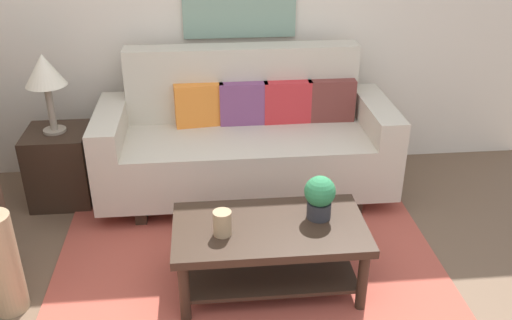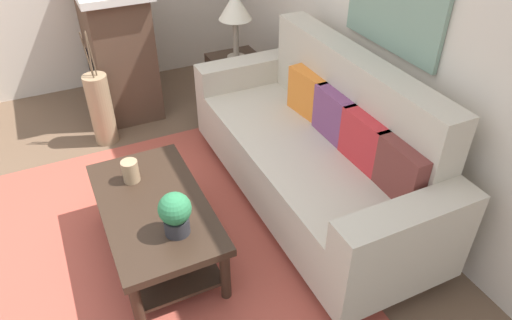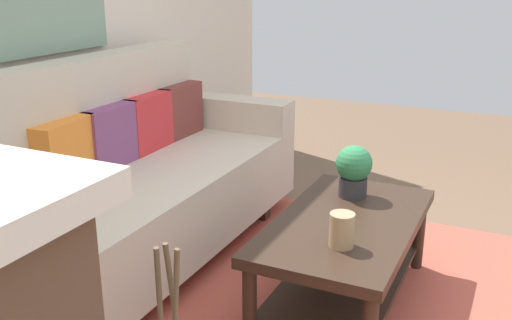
{
  "view_description": "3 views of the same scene",
  "coord_description": "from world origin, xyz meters",
  "px_view_note": "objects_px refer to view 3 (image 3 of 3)",
  "views": [
    {
      "loc": [
        -0.23,
        -2.13,
        2.19
      ],
      "look_at": [
        0.09,
        1.17,
        0.51
      ],
      "focal_mm": 39.17,
      "sensor_mm": 36.0,
      "label": 1
    },
    {
      "loc": [
        2.26,
        0.15,
        2.28
      ],
      "look_at": [
        0.24,
        1.11,
        0.64
      ],
      "focal_mm": 33.06,
      "sensor_mm": 36.0,
      "label": 2
    },
    {
      "loc": [
        -2.26,
        -0.17,
        1.5
      ],
      "look_at": [
        0.22,
        1.01,
        0.61
      ],
      "focal_mm": 40.87,
      "sensor_mm": 36.0,
      "label": 3
    }
  ],
  "objects_px": {
    "throw_pillow_maroon": "(179,110)",
    "couch": "(133,185)",
    "throw_pillow_plum": "(110,136)",
    "potted_plant_tabletop": "(354,169)",
    "throw_pillow_orange": "(65,153)",
    "coffee_table": "(345,243)",
    "throw_pillow_crimson": "(148,122)",
    "tabletop_vase": "(342,230)"
  },
  "relations": [
    {
      "from": "throw_pillow_maroon",
      "to": "couch",
      "type": "bearing_deg",
      "value": -169.2
    },
    {
      "from": "throw_pillow_plum",
      "to": "potted_plant_tabletop",
      "type": "bearing_deg",
      "value": -74.42
    },
    {
      "from": "throw_pillow_orange",
      "to": "coffee_table",
      "type": "bearing_deg",
      "value": -73.49
    },
    {
      "from": "throw_pillow_crimson",
      "to": "potted_plant_tabletop",
      "type": "xyz_separation_m",
      "value": [
        0.01,
        -1.22,
        -0.11
      ]
    },
    {
      "from": "throw_pillow_crimson",
      "to": "couch",
      "type": "bearing_deg",
      "value": -159.11
    },
    {
      "from": "throw_pillow_plum",
      "to": "throw_pillow_crimson",
      "type": "height_order",
      "value": "same"
    },
    {
      "from": "tabletop_vase",
      "to": "coffee_table",
      "type": "bearing_deg",
      "value": 12.4
    },
    {
      "from": "throw_pillow_crimson",
      "to": "throw_pillow_maroon",
      "type": "bearing_deg",
      "value": 0.0
    },
    {
      "from": "throw_pillow_maroon",
      "to": "tabletop_vase",
      "type": "distance_m",
      "value": 1.61
    },
    {
      "from": "throw_pillow_plum",
      "to": "potted_plant_tabletop",
      "type": "relative_size",
      "value": 1.37
    },
    {
      "from": "tabletop_vase",
      "to": "throw_pillow_maroon",
      "type": "bearing_deg",
      "value": 56.46
    },
    {
      "from": "coffee_table",
      "to": "potted_plant_tabletop",
      "type": "bearing_deg",
      "value": 11.54
    },
    {
      "from": "throw_pillow_maroon",
      "to": "coffee_table",
      "type": "xyz_separation_m",
      "value": [
        -0.62,
        -1.27,
        -0.37
      ]
    },
    {
      "from": "throw_pillow_orange",
      "to": "throw_pillow_plum",
      "type": "xyz_separation_m",
      "value": [
        0.33,
        0.0,
        0.0
      ]
    },
    {
      "from": "throw_pillow_orange",
      "to": "potted_plant_tabletop",
      "type": "height_order",
      "value": "throw_pillow_orange"
    },
    {
      "from": "throw_pillow_crimson",
      "to": "throw_pillow_plum",
      "type": "bearing_deg",
      "value": 180.0
    },
    {
      "from": "coffee_table",
      "to": "tabletop_vase",
      "type": "distance_m",
      "value": 0.33
    },
    {
      "from": "coffee_table",
      "to": "tabletop_vase",
      "type": "xyz_separation_m",
      "value": [
        -0.27,
        -0.06,
        0.19
      ]
    },
    {
      "from": "throw_pillow_plum",
      "to": "throw_pillow_maroon",
      "type": "xyz_separation_m",
      "value": [
        0.66,
        0.0,
        0.0
      ]
    },
    {
      "from": "couch",
      "to": "throw_pillow_orange",
      "type": "bearing_deg",
      "value": 159.11
    },
    {
      "from": "throw_pillow_plum",
      "to": "throw_pillow_crimson",
      "type": "xyz_separation_m",
      "value": [
        0.33,
        0.0,
        0.0
      ]
    },
    {
      "from": "couch",
      "to": "throw_pillow_plum",
      "type": "xyz_separation_m",
      "value": [
        -0.0,
        0.13,
        0.25
      ]
    },
    {
      "from": "couch",
      "to": "throw_pillow_plum",
      "type": "height_order",
      "value": "couch"
    },
    {
      "from": "throw_pillow_orange",
      "to": "coffee_table",
      "type": "distance_m",
      "value": 1.38
    },
    {
      "from": "potted_plant_tabletop",
      "to": "throw_pillow_maroon",
      "type": "bearing_deg",
      "value": 75.11
    },
    {
      "from": "couch",
      "to": "throw_pillow_plum",
      "type": "bearing_deg",
      "value": 90.0
    },
    {
      "from": "couch",
      "to": "throw_pillow_orange",
      "type": "distance_m",
      "value": 0.43
    },
    {
      "from": "couch",
      "to": "tabletop_vase",
      "type": "distance_m",
      "value": 1.23
    },
    {
      "from": "throw_pillow_maroon",
      "to": "potted_plant_tabletop",
      "type": "relative_size",
      "value": 1.37
    },
    {
      "from": "coffee_table",
      "to": "throw_pillow_crimson",
      "type": "bearing_deg",
      "value": 77.43
    },
    {
      "from": "throw_pillow_orange",
      "to": "throw_pillow_plum",
      "type": "distance_m",
      "value": 0.33
    },
    {
      "from": "couch",
      "to": "throw_pillow_maroon",
      "type": "xyz_separation_m",
      "value": [
        0.66,
        0.13,
        0.25
      ]
    },
    {
      "from": "throw_pillow_maroon",
      "to": "throw_pillow_plum",
      "type": "bearing_deg",
      "value": 180.0
    },
    {
      "from": "couch",
      "to": "throw_pillow_orange",
      "type": "height_order",
      "value": "couch"
    },
    {
      "from": "throw_pillow_crimson",
      "to": "tabletop_vase",
      "type": "height_order",
      "value": "throw_pillow_crimson"
    },
    {
      "from": "coffee_table",
      "to": "tabletop_vase",
      "type": "height_order",
      "value": "tabletop_vase"
    },
    {
      "from": "throw_pillow_orange",
      "to": "throw_pillow_crimson",
      "type": "xyz_separation_m",
      "value": [
        0.66,
        0.0,
        0.0
      ]
    },
    {
      "from": "throw_pillow_maroon",
      "to": "tabletop_vase",
      "type": "relative_size",
      "value": 2.51
    },
    {
      "from": "coffee_table",
      "to": "tabletop_vase",
      "type": "relative_size",
      "value": 7.66
    },
    {
      "from": "coffee_table",
      "to": "throw_pillow_plum",
      "type": "bearing_deg",
      "value": 92.1
    },
    {
      "from": "throw_pillow_crimson",
      "to": "throw_pillow_maroon",
      "type": "xyz_separation_m",
      "value": [
        0.33,
        0.0,
        0.0
      ]
    },
    {
      "from": "throw_pillow_crimson",
      "to": "throw_pillow_maroon",
      "type": "relative_size",
      "value": 1.0
    }
  ]
}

